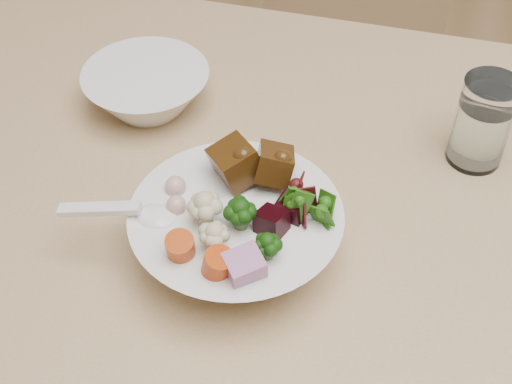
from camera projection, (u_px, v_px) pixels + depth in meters
dining_table at (440, 310)px, 0.77m from camera, size 1.52×0.87×0.71m
chair_far at (338, 86)px, 1.37m from camera, size 0.36×0.36×0.77m
food_bowl at (238, 230)px, 0.71m from camera, size 0.21×0.21×0.11m
soup_spoon at (141, 215)px, 0.69m from camera, size 0.12×0.04×0.02m
water_glass at (482, 125)px, 0.80m from camera, size 0.06×0.06×0.11m
side_bowl at (147, 90)px, 0.88m from camera, size 0.16×0.16×0.05m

